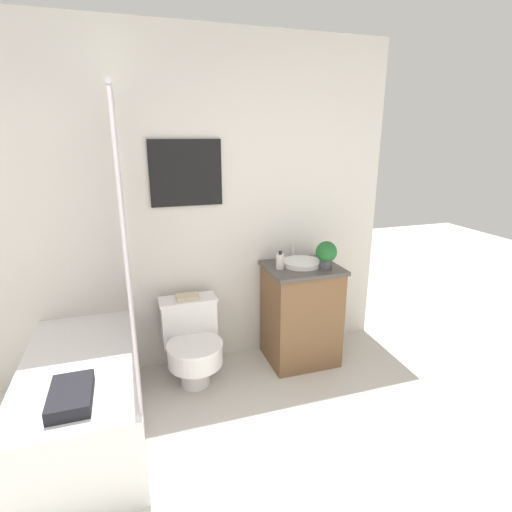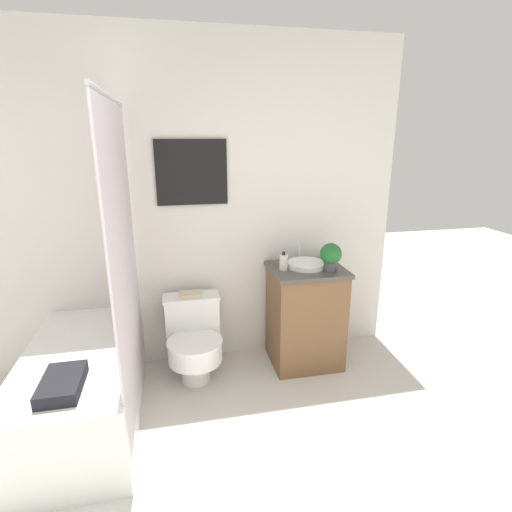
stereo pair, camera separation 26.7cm
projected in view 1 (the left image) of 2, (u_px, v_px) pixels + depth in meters
The scene contains 8 objects.
wall_back at pixel (188, 208), 2.97m from camera, with size 3.21×0.07×2.50m.
shower_area at pixel (87, 391), 2.40m from camera, with size 0.66×1.31×1.98m.
toilet at pixel (192, 341), 2.95m from camera, with size 0.43×0.55×0.61m.
vanity at pixel (301, 314), 3.20m from camera, with size 0.56×0.49×0.81m.
sink at pixel (301, 263), 3.10m from camera, with size 0.30×0.33×0.13m.
soap_bottle at pixel (280, 261), 3.01m from camera, with size 0.06×0.06×0.14m.
potted_plant at pixel (326, 253), 3.00m from camera, with size 0.16×0.16×0.21m.
book_on_tank at pixel (187, 297), 2.98m from camera, with size 0.17×0.13×0.02m.
Camera 1 is at (-0.43, -0.63, 1.77)m, focal length 28.00 mm.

